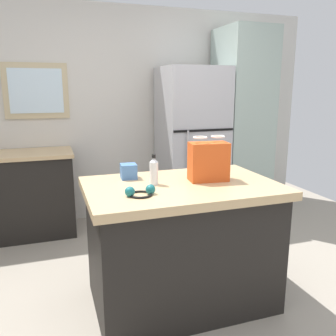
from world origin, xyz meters
name	(u,v)px	position (x,y,z in m)	size (l,w,h in m)	color
ground	(179,315)	(0.00, 0.00, 0.00)	(6.00, 6.00, 0.00)	#9E9384
back_wall	(114,114)	(-0.01, 2.22, 1.26)	(5.00, 0.13, 2.50)	silver
kitchen_island	(181,243)	(0.08, 0.18, 0.46)	(1.35, 0.89, 0.91)	black
refrigerator	(191,145)	(0.82, 1.79, 0.90)	(0.72, 0.74, 1.81)	#B7B7BC
tall_cabinet	(241,124)	(1.49, 1.79, 1.13)	(0.57, 0.66, 2.26)	#9EB2A8
shopping_bag	(208,161)	(0.30, 0.21, 1.05)	(0.29, 0.18, 0.32)	#DB511E
small_box	(129,171)	(-0.24, 0.45, 0.96)	(0.11, 0.12, 0.11)	#4775B7
bottle	(154,171)	(-0.11, 0.22, 1.01)	(0.06, 0.06, 0.22)	white
ear_defenders	(140,192)	(-0.27, 0.00, 0.93)	(0.20, 0.16, 0.06)	black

